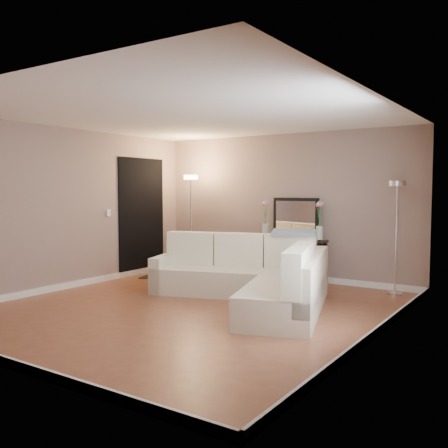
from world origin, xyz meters
The scene contains 23 objects.
floor centered at (0.00, 0.00, -0.01)m, with size 5.00×5.50×0.01m, color brown.
ceiling centered at (0.00, 0.00, 2.60)m, with size 5.00×5.50×0.01m, color white.
wall_back centered at (0.00, 2.76, 1.30)m, with size 5.00×0.02×2.60m, color gray.
wall_front centered at (0.00, -2.76, 1.30)m, with size 5.00×0.02×2.60m, color gray.
wall_left centered at (-2.51, 0.00, 1.30)m, with size 0.02×5.50×2.60m, color gray.
wall_right centered at (2.51, 0.00, 1.30)m, with size 0.02×5.50×2.60m, color gray.
baseboard_back centered at (0.00, 2.73, 0.05)m, with size 5.00×0.03×0.10m, color white.
baseboard_front centered at (0.00, -2.73, 0.05)m, with size 5.00×0.03×0.10m, color white.
baseboard_left centered at (-2.48, 0.00, 0.05)m, with size 0.03×5.50×0.10m, color white.
baseboard_right centered at (2.48, 0.00, 0.05)m, with size 0.03×5.50×0.10m, color white.
doorway centered at (-2.48, 1.70, 1.10)m, with size 0.02×1.20×2.20m, color black.
switch_plate centered at (-2.48, 0.85, 1.20)m, with size 0.02×0.08×0.12m, color white.
sectional_sofa centered at (0.51, 0.86, 0.34)m, with size 3.26×2.67×0.92m.
throw_blanket centered at (0.75, 1.61, 0.95)m, with size 0.66×0.38×0.05m, color gray.
console_table centered at (0.21, 2.48, 0.43)m, with size 1.23×0.35×0.76m.
leaning_mirror centered at (0.29, 2.63, 1.12)m, with size 0.87×0.06×0.68m.
table_decor centered at (0.28, 2.44, 0.81)m, with size 0.52×0.12×0.12m.
flower_vase_left centered at (-0.23, 2.48, 1.05)m, with size 0.14×0.12×0.65m.
flower_vase_right centered at (0.81, 2.47, 1.05)m, with size 0.14×0.12×0.65m.
floor_lamp_lit centered at (-1.70, 2.22, 1.33)m, with size 0.33×0.33×1.88m.
floor_lamp_unlit centered at (2.07, 2.42, 1.23)m, with size 0.26×0.26×1.74m.
charcoal_rug centered at (-1.70, 1.85, 0.01)m, with size 1.23×0.92×0.02m, color black.
black_bag centered at (-1.86, 1.70, 0.11)m, with size 0.35×0.25×0.22m, color black.
Camera 1 is at (4.07, -5.32, 1.61)m, focal length 40.00 mm.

